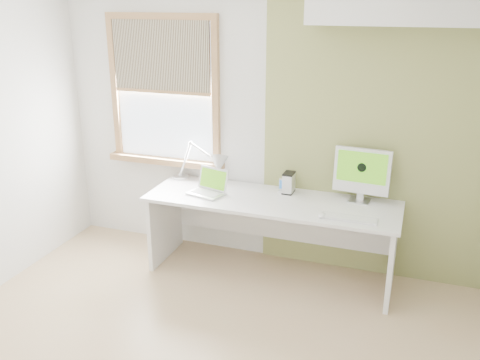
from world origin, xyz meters
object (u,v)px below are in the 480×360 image
at_px(desk_lamp, 211,165).
at_px(external_drive, 289,183).
at_px(laptop, 209,187).
at_px(imac, 362,172).
at_px(desk, 273,217).

xyz_separation_m(desk_lamp, external_drive, (0.72, 0.06, -0.11)).
bearing_deg(external_drive, desk_lamp, -175.39).
bearing_deg(desk_lamp, laptop, -73.34).
bearing_deg(imac, desk_lamp, -176.99).
bearing_deg(desk, external_drive, 57.96).
xyz_separation_m(laptop, external_drive, (0.67, 0.24, 0.04)).
height_order(desk, imac, imac).
xyz_separation_m(desk_lamp, imac, (1.35, 0.07, 0.06)).
bearing_deg(external_drive, laptop, -159.95).
relative_size(desk, external_drive, 11.66).
height_order(desk_lamp, imac, imac).
distance_m(desk_lamp, imac, 1.36).
xyz_separation_m(desk, laptop, (-0.57, -0.09, 0.25)).
relative_size(desk, desk_lamp, 3.32).
height_order(desk, external_drive, external_drive).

